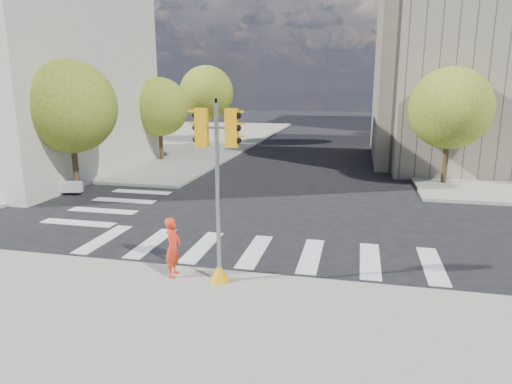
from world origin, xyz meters
TOP-DOWN VIEW (x-y plane):
  - ground at (0.00, 0.00)m, footprint 160.00×160.00m
  - sidewalk_far_left at (-20.00, 26.00)m, footprint 28.00×40.00m
  - tree_lw_near at (-10.50, 4.00)m, footprint 4.40×4.40m
  - tree_lw_mid at (-10.50, 14.00)m, footprint 4.00×4.00m
  - tree_lw_far at (-10.50, 24.00)m, footprint 4.80×4.80m
  - tree_re_near at (7.50, 10.00)m, footprint 4.20×4.20m
  - tree_re_mid at (7.50, 22.00)m, footprint 4.60×4.60m
  - tree_re_far at (7.50, 34.00)m, footprint 4.00×4.00m
  - lamp_near at (8.00, 14.00)m, footprint 0.35×0.18m
  - lamp_far at (8.00, 28.00)m, footprint 0.35×0.18m
  - traffic_signal at (-0.44, -4.75)m, footprint 1.07×0.56m
  - photographer at (-1.75, -4.68)m, footprint 0.42×0.62m
  - planter_wall at (-13.00, 3.07)m, footprint 5.95×1.65m

SIDE VIEW (x-z plane):
  - ground at x=0.00m, z-range 0.00..0.00m
  - sidewalk_far_left at x=-20.00m, z-range 0.00..0.15m
  - planter_wall at x=-13.00m, z-range 0.15..0.65m
  - photographer at x=-1.75m, z-range 0.15..1.79m
  - traffic_signal at x=-0.44m, z-range -0.20..4.55m
  - tree_lw_mid at x=-10.50m, z-range 0.88..6.65m
  - tree_re_far at x=7.50m, z-range 0.93..6.80m
  - tree_re_near at x=7.50m, z-range 0.97..7.13m
  - tree_lw_near at x=-10.50m, z-range 1.00..7.41m
  - tree_re_mid at x=7.50m, z-range 1.02..7.68m
  - tree_lw_far at x=-10.50m, z-range 1.07..8.01m
  - lamp_near at x=8.00m, z-range 0.52..8.63m
  - lamp_far at x=8.00m, z-range 0.52..8.63m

